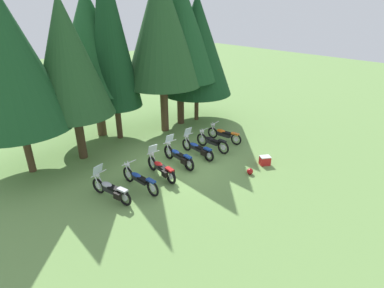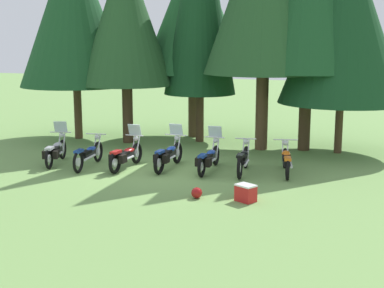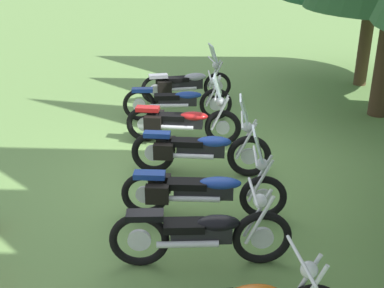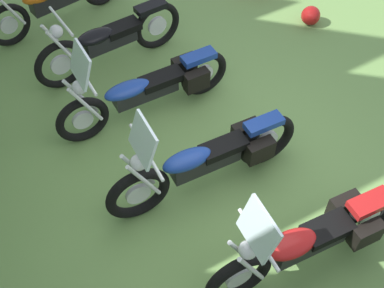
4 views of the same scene
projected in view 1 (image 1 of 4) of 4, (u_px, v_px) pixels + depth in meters
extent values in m
plane|color=#6B934C|center=(181.00, 166.00, 14.52)|extent=(80.00, 80.00, 0.00)
torus|color=black|center=(98.00, 186.00, 12.27)|extent=(0.29, 0.68, 0.68)
cylinder|color=silver|center=(98.00, 186.00, 12.27)|extent=(0.13, 0.27, 0.26)
torus|color=black|center=(125.00, 198.00, 11.50)|extent=(0.29, 0.68, 0.68)
cylinder|color=silver|center=(125.00, 198.00, 11.50)|extent=(0.13, 0.27, 0.26)
cube|color=black|center=(111.00, 189.00, 11.84)|extent=(0.43, 0.78, 0.24)
ellipsoid|color=#9EA0A8|center=(107.00, 185.00, 11.89)|extent=(0.42, 0.59, 0.19)
cube|color=black|center=(114.00, 188.00, 11.69)|extent=(0.39, 0.55, 0.10)
cube|color=#9EA0A8|center=(122.00, 190.00, 11.41)|extent=(0.32, 0.48, 0.08)
cylinder|color=silver|center=(97.00, 181.00, 12.05)|extent=(0.14, 0.33, 0.65)
cylinder|color=silver|center=(100.00, 179.00, 12.18)|extent=(0.14, 0.33, 0.65)
cylinder|color=silver|center=(99.00, 173.00, 11.93)|extent=(0.73, 0.26, 0.04)
sphere|color=silver|center=(98.00, 175.00, 12.03)|extent=(0.21, 0.21, 0.17)
cylinder|color=silver|center=(117.00, 191.00, 11.90)|extent=(0.30, 0.74, 0.08)
cube|color=silver|center=(98.00, 169.00, 11.87)|extent=(0.47, 0.28, 0.39)
cube|color=black|center=(117.00, 196.00, 11.43)|extent=(0.23, 0.35, 0.26)
cube|color=black|center=(124.00, 192.00, 11.70)|extent=(0.23, 0.35, 0.26)
torus|color=black|center=(128.00, 175.00, 13.09)|extent=(0.19, 0.71, 0.70)
cylinder|color=silver|center=(128.00, 175.00, 13.09)|extent=(0.09, 0.28, 0.27)
torus|color=black|center=(153.00, 189.00, 12.07)|extent=(0.19, 0.71, 0.70)
cylinder|color=silver|center=(153.00, 189.00, 12.07)|extent=(0.09, 0.28, 0.27)
cube|color=black|center=(140.00, 179.00, 12.54)|extent=(0.31, 0.83, 0.20)
ellipsoid|color=navy|center=(136.00, 175.00, 12.63)|extent=(0.32, 0.61, 0.15)
cube|color=black|center=(143.00, 179.00, 12.36)|extent=(0.30, 0.57, 0.10)
cube|color=navy|center=(151.00, 181.00, 11.98)|extent=(0.24, 0.46, 0.08)
cylinder|color=silver|center=(127.00, 170.00, 12.88)|extent=(0.09, 0.34, 0.65)
cylinder|color=silver|center=(130.00, 168.00, 12.97)|extent=(0.09, 0.34, 0.65)
cylinder|color=silver|center=(129.00, 163.00, 12.74)|extent=(0.72, 0.14, 0.04)
sphere|color=silver|center=(128.00, 164.00, 12.84)|extent=(0.19, 0.19, 0.17)
cylinder|color=silver|center=(145.00, 181.00, 12.54)|extent=(0.19, 0.82, 0.08)
torus|color=black|center=(152.00, 164.00, 14.01)|extent=(0.12, 0.70, 0.70)
cylinder|color=silver|center=(152.00, 164.00, 14.01)|extent=(0.05, 0.26, 0.26)
torus|color=black|center=(171.00, 177.00, 12.93)|extent=(0.12, 0.70, 0.70)
cylinder|color=silver|center=(171.00, 177.00, 12.93)|extent=(0.05, 0.26, 0.26)
cube|color=black|center=(161.00, 168.00, 13.44)|extent=(0.23, 0.75, 0.20)
ellipsoid|color=#B21919|center=(158.00, 164.00, 13.53)|extent=(0.29, 0.53, 0.16)
cube|color=black|center=(164.00, 168.00, 13.25)|extent=(0.27, 0.50, 0.10)
cube|color=#B21919|center=(169.00, 169.00, 12.86)|extent=(0.21, 0.44, 0.08)
cylinder|color=silver|center=(151.00, 159.00, 13.80)|extent=(0.05, 0.34, 0.65)
cylinder|color=silver|center=(154.00, 158.00, 13.89)|extent=(0.05, 0.34, 0.65)
cylinder|color=silver|center=(153.00, 152.00, 13.65)|extent=(0.65, 0.04, 0.04)
sphere|color=silver|center=(152.00, 154.00, 13.76)|extent=(0.17, 0.17, 0.17)
cylinder|color=silver|center=(166.00, 170.00, 13.43)|extent=(0.08, 0.75, 0.08)
cube|color=silver|center=(153.00, 149.00, 13.59)|extent=(0.44, 0.15, 0.39)
cube|color=black|center=(165.00, 174.00, 12.93)|extent=(0.14, 0.32, 0.26)
cube|color=black|center=(171.00, 171.00, 13.14)|extent=(0.14, 0.32, 0.26)
torus|color=black|center=(169.00, 152.00, 15.08)|extent=(0.13, 0.73, 0.73)
cylinder|color=silver|center=(169.00, 152.00, 15.08)|extent=(0.06, 0.28, 0.28)
torus|color=black|center=(189.00, 164.00, 13.97)|extent=(0.13, 0.73, 0.73)
cylinder|color=silver|center=(189.00, 164.00, 13.97)|extent=(0.06, 0.28, 0.28)
cube|color=black|center=(178.00, 156.00, 14.48)|extent=(0.21, 0.80, 0.23)
ellipsoid|color=navy|center=(176.00, 152.00, 14.58)|extent=(0.25, 0.57, 0.18)
cube|color=black|center=(181.00, 155.00, 14.28)|extent=(0.24, 0.53, 0.10)
cube|color=navy|center=(188.00, 157.00, 13.88)|extent=(0.19, 0.44, 0.08)
cylinder|color=silver|center=(168.00, 148.00, 14.88)|extent=(0.05, 0.34, 0.65)
cylinder|color=silver|center=(170.00, 147.00, 14.96)|extent=(0.05, 0.34, 0.65)
cylinder|color=silver|center=(170.00, 142.00, 14.72)|extent=(0.77, 0.05, 0.04)
sphere|color=silver|center=(169.00, 143.00, 14.84)|extent=(0.17, 0.17, 0.17)
cylinder|color=silver|center=(183.00, 158.00, 14.47)|extent=(0.10, 0.79, 0.08)
cube|color=silver|center=(170.00, 138.00, 14.66)|extent=(0.44, 0.16, 0.39)
cube|color=black|center=(184.00, 161.00, 13.97)|extent=(0.15, 0.32, 0.26)
cube|color=black|center=(189.00, 159.00, 14.16)|extent=(0.15, 0.32, 0.26)
torus|color=black|center=(187.00, 145.00, 15.97)|extent=(0.14, 0.67, 0.67)
cylinder|color=silver|center=(187.00, 145.00, 15.97)|extent=(0.06, 0.26, 0.25)
torus|color=black|center=(209.00, 155.00, 14.84)|extent=(0.14, 0.67, 0.67)
cylinder|color=silver|center=(209.00, 155.00, 14.84)|extent=(0.06, 0.26, 0.25)
cube|color=black|center=(197.00, 148.00, 15.37)|extent=(0.25, 0.84, 0.20)
ellipsoid|color=navy|center=(194.00, 145.00, 15.47)|extent=(0.29, 0.60, 0.16)
cube|color=black|center=(200.00, 148.00, 15.17)|extent=(0.27, 0.56, 0.10)
cube|color=navy|center=(208.00, 149.00, 14.76)|extent=(0.21, 0.45, 0.08)
cylinder|color=silver|center=(186.00, 140.00, 15.76)|extent=(0.06, 0.34, 0.65)
cylinder|color=silver|center=(188.00, 140.00, 15.85)|extent=(0.06, 0.34, 0.65)
cylinder|color=silver|center=(188.00, 135.00, 15.61)|extent=(0.66, 0.07, 0.04)
sphere|color=silver|center=(187.00, 136.00, 15.72)|extent=(0.18, 0.18, 0.17)
cylinder|color=silver|center=(202.00, 150.00, 15.35)|extent=(0.12, 0.83, 0.08)
cube|color=silver|center=(188.00, 131.00, 15.55)|extent=(0.45, 0.18, 0.39)
cube|color=black|center=(204.00, 153.00, 14.83)|extent=(0.16, 0.33, 0.26)
cube|color=black|center=(208.00, 151.00, 15.03)|extent=(0.16, 0.33, 0.26)
torus|color=black|center=(202.00, 140.00, 16.52)|extent=(0.19, 0.73, 0.72)
cylinder|color=silver|center=(202.00, 140.00, 16.52)|extent=(0.09, 0.29, 0.28)
torus|color=black|center=(223.00, 148.00, 15.59)|extent=(0.19, 0.73, 0.72)
cylinder|color=silver|center=(223.00, 148.00, 15.59)|extent=(0.09, 0.29, 0.28)
cube|color=black|center=(212.00, 142.00, 16.02)|extent=(0.31, 0.75, 0.21)
ellipsoid|color=black|center=(209.00, 139.00, 16.09)|extent=(0.33, 0.55, 0.16)
cube|color=black|center=(215.00, 141.00, 15.85)|extent=(0.31, 0.52, 0.10)
cube|color=black|center=(222.00, 141.00, 15.50)|extent=(0.25, 0.46, 0.08)
cylinder|color=silver|center=(202.00, 135.00, 16.31)|extent=(0.09, 0.34, 0.65)
cylinder|color=silver|center=(204.00, 135.00, 16.41)|extent=(0.09, 0.34, 0.65)
cylinder|color=silver|center=(204.00, 130.00, 16.17)|extent=(0.67, 0.13, 0.04)
sphere|color=silver|center=(203.00, 131.00, 16.28)|extent=(0.19, 0.19, 0.17)
cylinder|color=silver|center=(216.00, 143.00, 16.03)|extent=(0.18, 0.74, 0.08)
torus|color=black|center=(213.00, 133.00, 17.51)|extent=(0.25, 0.66, 0.66)
cylinder|color=silver|center=(213.00, 133.00, 17.51)|extent=(0.11, 0.26, 0.26)
torus|color=black|center=(236.00, 139.00, 16.64)|extent=(0.25, 0.66, 0.66)
cylinder|color=silver|center=(236.00, 139.00, 16.64)|extent=(0.11, 0.26, 0.26)
cube|color=black|center=(224.00, 134.00, 17.03)|extent=(0.39, 0.80, 0.25)
ellipsoid|color=#D16014|center=(221.00, 131.00, 17.09)|extent=(0.39, 0.60, 0.19)
cube|color=black|center=(227.00, 133.00, 16.86)|extent=(0.37, 0.56, 0.10)
cube|color=#D16014|center=(235.00, 134.00, 16.56)|extent=(0.30, 0.47, 0.08)
cylinder|color=silver|center=(213.00, 129.00, 17.30)|extent=(0.12, 0.34, 0.65)
cylinder|color=silver|center=(214.00, 128.00, 17.41)|extent=(0.12, 0.34, 0.65)
cylinder|color=silver|center=(215.00, 123.00, 17.17)|extent=(0.76, 0.22, 0.04)
sphere|color=silver|center=(214.00, 125.00, 17.27)|extent=(0.21, 0.21, 0.17)
cylinder|color=silver|center=(228.00, 136.00, 17.07)|extent=(0.26, 0.77, 0.08)
cylinder|color=#4C3823|center=(28.00, 150.00, 13.63)|extent=(0.32, 0.32, 2.21)
cone|color=#194723|center=(4.00, 55.00, 11.91)|extent=(4.56, 4.56, 6.13)
cylinder|color=#42301E|center=(80.00, 136.00, 14.90)|extent=(0.42, 0.42, 2.32)
cone|color=#234C26|center=(67.00, 57.00, 13.32)|extent=(3.69, 3.69, 5.34)
cylinder|color=brown|center=(100.00, 113.00, 17.59)|extent=(0.52, 0.52, 2.71)
cone|color=#1E5128|center=(90.00, 41.00, 15.93)|extent=(4.42, 4.42, 5.37)
cylinder|color=#42301E|center=(119.00, 122.00, 17.34)|extent=(0.33, 0.33, 1.95)
cone|color=#143D1E|center=(109.00, 30.00, 15.29)|extent=(2.87, 2.87, 7.98)
cylinder|color=#4C3823|center=(164.00, 108.00, 18.22)|extent=(0.47, 0.47, 2.86)
cone|color=#234C26|center=(161.00, 27.00, 16.32)|extent=(4.42, 4.42, 6.34)
cylinder|color=#42301E|center=(181.00, 102.00, 19.39)|extent=(0.44, 0.44, 2.92)
cone|color=#194723|center=(179.00, 28.00, 17.54)|extent=(4.60, 4.60, 6.03)
cylinder|color=#4C3823|center=(196.00, 106.00, 20.26)|extent=(0.28, 0.28, 1.84)
cone|color=#143D1E|center=(197.00, 45.00, 18.63)|extent=(4.52, 4.52, 6.03)
cube|color=red|center=(265.00, 161.00, 14.58)|extent=(0.59, 0.54, 0.41)
cube|color=silver|center=(265.00, 157.00, 14.49)|extent=(0.61, 0.55, 0.04)
sphere|color=maroon|center=(250.00, 171.00, 13.75)|extent=(0.29, 0.29, 0.29)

